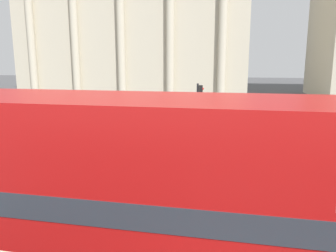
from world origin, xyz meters
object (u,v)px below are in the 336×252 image
at_px(double_decker_bus, 176,195).
at_px(traffic_light_mid, 199,104).
at_px(pedestrian_white, 229,107).
at_px(pedestrian_yellow, 226,143).
at_px(pedestrian_red, 173,110).

height_order(double_decker_bus, traffic_light_mid, double_decker_bus).
bearing_deg(pedestrian_white, double_decker_bus, -14.92).
xyz_separation_m(traffic_light_mid, pedestrian_yellow, (1.74, -4.10, -1.26)).
bearing_deg(pedestrian_yellow, pedestrian_red, 94.15).
height_order(double_decker_bus, pedestrian_yellow, double_decker_bus).
relative_size(double_decker_bus, traffic_light_mid, 2.93).
relative_size(double_decker_bus, pedestrian_yellow, 5.70).
bearing_deg(pedestrian_red, pedestrian_yellow, 66.23).
height_order(traffic_light_mid, pedestrian_white, traffic_light_mid).
bearing_deg(pedestrian_yellow, pedestrian_white, 70.62).
bearing_deg(pedestrian_red, double_decker_bus, 52.86).
height_order(pedestrian_white, pedestrian_yellow, pedestrian_yellow).
relative_size(pedestrian_red, pedestrian_yellow, 1.01).
bearing_deg(traffic_light_mid, pedestrian_white, 80.11).
xyz_separation_m(double_decker_bus, traffic_light_mid, (-1.01, 13.27, 0.02)).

